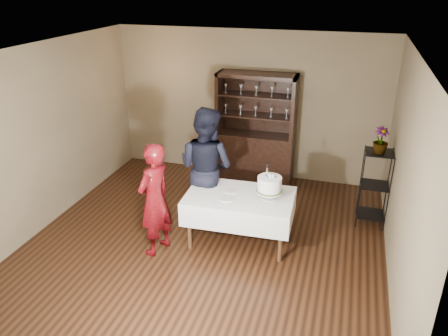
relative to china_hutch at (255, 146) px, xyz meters
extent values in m
plane|color=black|center=(-0.20, -2.25, -0.66)|extent=(5.00, 5.00, 0.00)
plane|color=white|center=(-0.20, -2.25, 2.04)|extent=(5.00, 5.00, 0.00)
cube|color=brown|center=(-0.20, 0.25, 0.69)|extent=(5.00, 0.02, 2.70)
cube|color=brown|center=(-2.70, -2.25, 0.69)|extent=(0.02, 5.00, 2.70)
cube|color=brown|center=(2.30, -2.25, 0.69)|extent=(0.02, 5.00, 2.70)
cube|color=black|center=(0.00, -0.01, -0.21)|extent=(1.40, 0.48, 0.90)
cube|color=black|center=(0.00, 0.21, 0.79)|extent=(1.40, 0.03, 1.10)
cube|color=black|center=(0.00, -0.01, 1.31)|extent=(1.40, 0.48, 0.06)
cube|color=black|center=(0.00, -0.01, 0.59)|extent=(1.28, 0.42, 0.02)
cube|color=black|center=(0.00, -0.01, 0.96)|extent=(1.28, 0.42, 0.02)
cylinder|color=black|center=(1.88, -1.25, -0.06)|extent=(0.02, 0.02, 1.20)
cylinder|color=black|center=(2.28, -1.25, -0.06)|extent=(0.02, 0.02, 1.20)
cylinder|color=black|center=(1.88, -0.85, -0.06)|extent=(0.02, 0.02, 1.20)
cylinder|color=black|center=(2.28, -0.85, -0.06)|extent=(0.02, 0.02, 1.20)
cube|color=black|center=(2.08, -1.05, -0.51)|extent=(0.40, 0.40, 0.02)
cube|color=black|center=(2.08, -1.05, -0.01)|extent=(0.40, 0.40, 0.01)
cube|color=black|center=(2.08, -1.05, 0.52)|extent=(0.40, 0.40, 0.02)
cube|color=silver|center=(0.26, -2.12, -0.09)|extent=(1.53, 0.98, 0.34)
cylinder|color=#4A2F1B|center=(-0.37, -2.50, -0.31)|extent=(0.06, 0.06, 0.71)
cylinder|color=#4A2F1B|center=(0.91, -2.45, -0.31)|extent=(0.06, 0.06, 0.71)
cylinder|color=#4A2F1B|center=(-0.39, -1.80, -0.31)|extent=(0.06, 0.06, 0.71)
cylinder|color=#4A2F1B|center=(0.88, -1.75, -0.31)|extent=(0.06, 0.06, 0.71)
imported|color=#3B050D|center=(-0.78, -2.67, 0.14)|extent=(0.52, 0.66, 1.60)
imported|color=black|center=(-0.36, -1.74, 0.26)|extent=(1.05, 0.92, 1.86)
cylinder|color=silver|center=(0.66, -2.10, 0.09)|extent=(0.20, 0.20, 0.01)
cylinder|color=silver|center=(0.66, -2.10, 0.13)|extent=(0.05, 0.05, 0.10)
cylinder|color=silver|center=(0.66, -2.10, 0.19)|extent=(0.37, 0.37, 0.02)
cylinder|color=#4A6932|center=(0.66, -2.10, 0.21)|extent=(0.36, 0.36, 0.02)
cylinder|color=white|center=(0.66, -2.10, 0.30)|extent=(0.43, 0.43, 0.20)
sphere|color=#5562B7|center=(0.69, -2.10, 0.41)|extent=(0.02, 0.02, 0.02)
cube|color=silver|center=(0.62, -2.12, 0.47)|extent=(0.03, 0.03, 0.14)
cube|color=black|center=(0.62, -2.12, 0.56)|extent=(0.03, 0.03, 0.05)
cylinder|color=silver|center=(0.11, -2.29, 0.09)|extent=(0.25, 0.25, 0.01)
cylinder|color=silver|center=(0.11, -2.04, 0.09)|extent=(0.23, 0.23, 0.01)
imported|color=#4A6932|center=(2.07, -1.10, 0.72)|extent=(0.30, 0.30, 0.39)
camera|label=1|loc=(1.57, -7.35, 2.90)|focal=35.00mm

